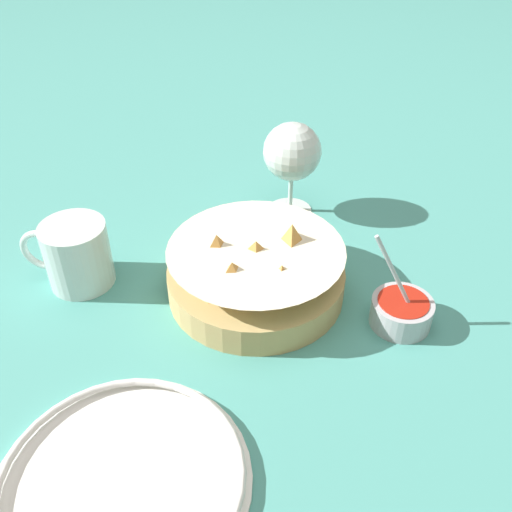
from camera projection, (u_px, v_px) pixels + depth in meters
The scene contains 6 objects.
ground_plane at pixel (262, 288), 0.74m from camera, with size 4.00×4.00×0.00m, color teal.
food_basket at pixel (257, 273), 0.71m from camera, with size 0.22×0.22×0.09m.
sauce_cup at pixel (401, 311), 0.68m from camera, with size 0.08×0.07×0.13m.
wine_glass at pixel (292, 154), 0.83m from camera, with size 0.09×0.09×0.14m.
beer_mug at pixel (77, 256), 0.73m from camera, with size 0.12×0.08×0.09m.
side_plate at pixel (122, 479), 0.52m from camera, with size 0.24×0.24×0.01m.
Camera 1 is at (-0.08, 0.55, 0.49)m, focal length 40.00 mm.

